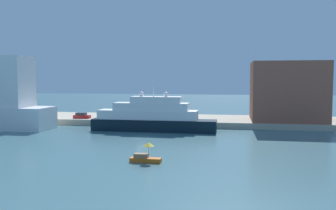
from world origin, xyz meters
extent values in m
plane|color=#3D6670|center=(0.00, 0.00, 0.00)|extent=(400.00, 400.00, 0.00)
cube|color=#ADA38E|center=(0.00, 25.46, 0.72)|extent=(110.00, 18.91, 1.43)
cube|color=black|center=(0.13, 9.79, 1.32)|extent=(27.88, 4.92, 2.63)
cube|color=white|center=(-1.27, 9.79, 3.65)|extent=(22.30, 4.53, 2.04)
cube|color=white|center=(-0.43, 9.79, 5.50)|extent=(16.73, 4.13, 1.66)
cube|color=white|center=(0.68, 9.79, 7.04)|extent=(11.15, 3.74, 1.41)
cylinder|color=silver|center=(0.13, 9.79, 9.58)|extent=(0.16, 0.16, 3.67)
sphere|color=white|center=(2.91, 9.79, 8.27)|extent=(1.06, 1.06, 1.06)
sphere|color=white|center=(-2.66, 9.79, 8.27)|extent=(1.06, 1.06, 1.06)
cube|color=#C66019|center=(5.51, -19.88, 0.31)|extent=(4.39, 1.27, 0.62)
cube|color=#8C6647|center=(4.85, -19.88, 0.92)|extent=(1.93, 1.01, 0.59)
cylinder|color=#B2B2B2|center=(5.94, -19.88, 1.46)|extent=(0.06, 0.06, 1.67)
cone|color=gold|center=(5.94, -19.88, 2.56)|extent=(1.55, 1.55, 0.54)
cube|color=olive|center=(-27.16, 10.80, 0.46)|extent=(5.28, 1.93, 0.92)
cube|color=#93513D|center=(30.61, 23.67, 8.61)|extent=(17.21, 14.88, 14.36)
cube|color=#B21E1E|center=(-20.99, 19.10, 1.85)|extent=(4.35, 1.60, 0.83)
cube|color=#262D33|center=(-21.21, 19.10, 2.59)|extent=(2.61, 1.44, 0.64)
cylinder|color=#334C8C|center=(-15.01, 23.40, 2.20)|extent=(0.36, 0.36, 1.54)
sphere|color=tan|center=(-15.01, 23.40, 3.09)|extent=(0.24, 0.24, 0.24)
cylinder|color=black|center=(-1.24, 16.97, 1.79)|extent=(0.42, 0.42, 0.71)
camera|label=1|loc=(17.33, -68.01, 11.65)|focal=38.35mm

